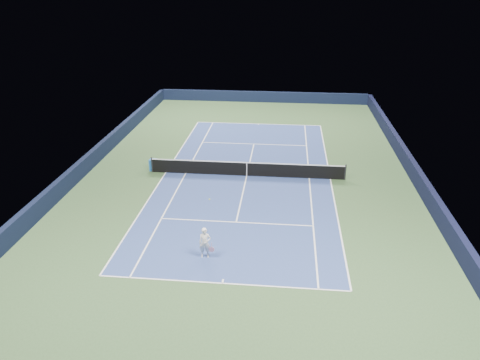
# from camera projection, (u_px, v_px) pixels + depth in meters

# --- Properties ---
(ground) EXTENTS (40.00, 40.00, 0.00)m
(ground) POSITION_uv_depth(u_px,v_px,m) (247.00, 176.00, 31.00)
(ground) COLOR #304C29
(ground) RESTS_ON ground
(wall_far) EXTENTS (22.00, 0.35, 1.10)m
(wall_far) POSITION_uv_depth(u_px,v_px,m) (264.00, 97.00, 48.84)
(wall_far) COLOR #101732
(wall_far) RESTS_ON ground
(wall_right) EXTENTS (0.35, 40.00, 1.10)m
(wall_right) POSITION_uv_depth(u_px,v_px,m) (416.00, 175.00, 29.77)
(wall_right) COLOR black
(wall_right) RESTS_ON ground
(wall_left) EXTENTS (0.35, 40.00, 1.10)m
(wall_left) POSITION_uv_depth(u_px,v_px,m) (88.00, 162.00, 31.79)
(wall_left) COLOR black
(wall_left) RESTS_ON ground
(court_surface) EXTENTS (10.97, 23.77, 0.01)m
(court_surface) POSITION_uv_depth(u_px,v_px,m) (247.00, 176.00, 31.00)
(court_surface) COLOR navy
(court_surface) RESTS_ON ground
(baseline_far) EXTENTS (10.97, 0.08, 0.00)m
(baseline_far) POSITION_uv_depth(u_px,v_px,m) (258.00, 124.00, 41.83)
(baseline_far) COLOR white
(baseline_far) RESTS_ON ground
(baseline_near) EXTENTS (10.97, 0.08, 0.00)m
(baseline_near) POSITION_uv_depth(u_px,v_px,m) (222.00, 283.00, 20.17)
(baseline_near) COLOR white
(baseline_near) RESTS_ON ground
(sideline_doubles_right) EXTENTS (0.08, 23.77, 0.00)m
(sideline_doubles_right) POSITION_uv_depth(u_px,v_px,m) (330.00, 179.00, 30.49)
(sideline_doubles_right) COLOR white
(sideline_doubles_right) RESTS_ON ground
(sideline_doubles_left) EXTENTS (0.08, 23.77, 0.00)m
(sideline_doubles_left) POSITION_uv_depth(u_px,v_px,m) (166.00, 172.00, 31.51)
(sideline_doubles_left) COLOR white
(sideline_doubles_left) RESTS_ON ground
(sideline_singles_right) EXTENTS (0.08, 23.77, 0.00)m
(sideline_singles_right) POSITION_uv_depth(u_px,v_px,m) (309.00, 178.00, 30.61)
(sideline_singles_right) COLOR white
(sideline_singles_right) RESTS_ON ground
(sideline_singles_left) EXTENTS (0.08, 23.77, 0.00)m
(sideline_singles_left) POSITION_uv_depth(u_px,v_px,m) (186.00, 173.00, 31.38)
(sideline_singles_left) COLOR white
(sideline_singles_left) RESTS_ON ground
(service_line_far) EXTENTS (8.23, 0.08, 0.00)m
(service_line_far) POSITION_uv_depth(u_px,v_px,m) (254.00, 144.00, 36.83)
(service_line_far) COLOR white
(service_line_far) RESTS_ON ground
(service_line_near) EXTENTS (8.23, 0.08, 0.00)m
(service_line_near) POSITION_uv_depth(u_px,v_px,m) (236.00, 222.00, 25.17)
(service_line_near) COLOR white
(service_line_near) RESTS_ON ground
(center_service_line) EXTENTS (0.08, 12.80, 0.00)m
(center_service_line) POSITION_uv_depth(u_px,v_px,m) (247.00, 176.00, 31.00)
(center_service_line) COLOR white
(center_service_line) RESTS_ON ground
(center_mark_far) EXTENTS (0.08, 0.30, 0.00)m
(center_mark_far) POSITION_uv_depth(u_px,v_px,m) (258.00, 124.00, 41.69)
(center_mark_far) COLOR white
(center_mark_far) RESTS_ON ground
(center_mark_near) EXTENTS (0.08, 0.30, 0.00)m
(center_mark_near) POSITION_uv_depth(u_px,v_px,m) (223.00, 281.00, 20.31)
(center_mark_near) COLOR white
(center_mark_near) RESTS_ON ground
(tennis_net) EXTENTS (12.90, 0.10, 1.07)m
(tennis_net) POSITION_uv_depth(u_px,v_px,m) (247.00, 169.00, 30.80)
(tennis_net) COLOR black
(tennis_net) RESTS_ON ground
(sponsor_cube) EXTENTS (0.56, 0.46, 0.80)m
(sponsor_cube) POSITION_uv_depth(u_px,v_px,m) (153.00, 165.00, 31.73)
(sponsor_cube) COLOR blue
(sponsor_cube) RESTS_ON ground
(tennis_player) EXTENTS (0.75, 1.25, 2.57)m
(tennis_player) POSITION_uv_depth(u_px,v_px,m) (205.00, 243.00, 21.78)
(tennis_player) COLOR silver
(tennis_player) RESTS_ON ground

